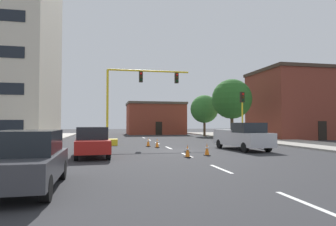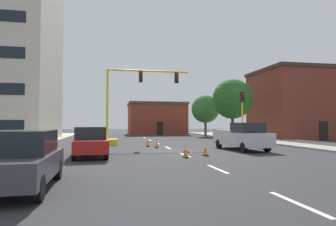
{
  "view_description": "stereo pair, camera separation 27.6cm",
  "coord_description": "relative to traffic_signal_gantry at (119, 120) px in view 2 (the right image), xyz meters",
  "views": [
    {
      "loc": [
        -4.76,
        -20.42,
        1.96
      ],
      "look_at": [
        0.94,
        7.32,
        2.94
      ],
      "focal_mm": 31.41,
      "sensor_mm": 36.0,
      "label": 1
    },
    {
      "loc": [
        -4.48,
        -20.47,
        1.96
      ],
      "look_at": [
        0.94,
        7.32,
        2.94
      ],
      "focal_mm": 31.41,
      "sensor_mm": 36.0,
      "label": 2
    }
  ],
  "objects": [
    {
      "name": "traffic_cone_roadside_d",
      "position": [
        3.51,
        -10.27,
        -1.84
      ],
      "size": [
        0.36,
        0.36,
        0.74
      ],
      "color": "black",
      "rests_on": "ground_plane"
    },
    {
      "name": "lane_stripe_seg_6",
      "position": [
        3.77,
        12.83,
        -2.2
      ],
      "size": [
        0.16,
        2.4,
        0.01
      ],
      "primitive_type": "cube",
      "color": "silver",
      "rests_on": "ground_plane"
    },
    {
      "name": "traffic_cone_roadside_a",
      "position": [
        2.35,
        -2.08,
        -1.84
      ],
      "size": [
        0.36,
        0.36,
        0.74
      ],
      "color": "black",
      "rests_on": "ground_plane"
    },
    {
      "name": "lane_stripe_seg_0",
      "position": [
        3.77,
        -20.17,
        -2.2
      ],
      "size": [
        0.16,
        2.4,
        0.01
      ],
      "primitive_type": "cube",
      "color": "silver",
      "rests_on": "ground_plane"
    },
    {
      "name": "traffic_cone_roadside_c",
      "position": [
        4.92,
        -9.57,
        -1.83
      ],
      "size": [
        0.36,
        0.36,
        0.75
      ],
      "color": "black",
      "rests_on": "ground_plane"
    },
    {
      "name": "pickup_truck_silver",
      "position": [
        8.69,
        -6.6,
        -1.23
      ],
      "size": [
        2.5,
        5.56,
        1.99
      ],
      "color": "#BCBCC1",
      "rests_on": "ground_plane"
    },
    {
      "name": "sedan_red_mid_left",
      "position": [
        -1.88,
        -8.96,
        -1.31
      ],
      "size": [
        2.19,
        4.63,
        1.74
      ],
      "color": "#B21E19",
      "rests_on": "ground_plane"
    },
    {
      "name": "lane_stripe_seg_2",
      "position": [
        3.77,
        -9.17,
        -2.2
      ],
      "size": [
        0.16,
        2.4,
        0.01
      ],
      "primitive_type": "cube",
      "color": "silver",
      "rests_on": "ground_plane"
    },
    {
      "name": "sidewalk_right",
      "position": [
        16.82,
        1.83,
        -2.13
      ],
      "size": [
        6.0,
        56.0,
        0.14
      ],
      "primitive_type": "cube",
      "color": "#9E998E",
      "rests_on": "ground_plane"
    },
    {
      "name": "ground_plane",
      "position": [
        3.77,
        -6.17,
        -2.2
      ],
      "size": [
        160.0,
        160.0,
        0.0
      ],
      "primitive_type": "plane",
      "color": "#2D2D30"
    },
    {
      "name": "lane_stripe_seg_1",
      "position": [
        3.77,
        -14.67,
        -2.2
      ],
      "size": [
        0.16,
        2.4,
        0.01
      ],
      "primitive_type": "cube",
      "color": "silver",
      "rests_on": "ground_plane"
    },
    {
      "name": "lane_stripe_seg_5",
      "position": [
        3.77,
        7.33,
        -2.2
      ],
      "size": [
        0.16,
        2.4,
        0.01
      ],
      "primitive_type": "cube",
      "color": "silver",
      "rests_on": "ground_plane"
    },
    {
      "name": "lane_stripe_seg_4",
      "position": [
        3.77,
        1.83,
        -2.2
      ],
      "size": [
        0.16,
        2.4,
        0.01
      ],
      "primitive_type": "cube",
      "color": "silver",
      "rests_on": "ground_plane"
    },
    {
      "name": "traffic_light_pole_right",
      "position": [
        11.02,
        -1.81,
        1.33
      ],
      "size": [
        0.32,
        0.47,
        4.8
      ],
      "color": "yellow",
      "rests_on": "ground_plane"
    },
    {
      "name": "traffic_signal_gantry",
      "position": [
        0.0,
        0.0,
        0.0
      ],
      "size": [
        8.34,
        1.2,
        6.83
      ],
      "color": "yellow",
      "rests_on": "ground_plane"
    },
    {
      "name": "building_row_right",
      "position": [
        23.06,
        7.18,
        2.21
      ],
      "size": [
        10.58,
        9.15,
        8.79
      ],
      "color": "brown",
      "rests_on": "ground_plane"
    },
    {
      "name": "building_brick_center",
      "position": [
        7.4,
        25.78,
        0.63
      ],
      "size": [
        10.18,
        7.93,
        5.63
      ],
      "color": "brown",
      "rests_on": "ground_plane"
    },
    {
      "name": "sedan_dark_gray_near_left",
      "position": [
        -3.32,
        -17.27,
        -1.31
      ],
      "size": [
        1.95,
        4.54,
        1.74
      ],
      "color": "#3D3D42",
      "rests_on": "ground_plane"
    },
    {
      "name": "tree_right_far",
      "position": [
        13.3,
        15.67,
        1.89
      ],
      "size": [
        4.2,
        4.2,
        6.21
      ],
      "color": "brown",
      "rests_on": "ground_plane"
    },
    {
      "name": "tree_right_mid",
      "position": [
        13.26,
        5.57,
        2.59
      ],
      "size": [
        4.66,
        4.66,
        7.13
      ],
      "color": "brown",
      "rests_on": "ground_plane"
    },
    {
      "name": "lane_stripe_seg_3",
      "position": [
        3.77,
        -3.67,
        -2.2
      ],
      "size": [
        0.16,
        2.4,
        0.01
      ],
      "primitive_type": "cube",
      "color": "silver",
      "rests_on": "ground_plane"
    },
    {
      "name": "traffic_cone_roadside_b",
      "position": [
        2.92,
        -3.25,
        -1.83
      ],
      "size": [
        0.36,
        0.36,
        0.75
      ],
      "color": "black",
      "rests_on": "ground_plane"
    },
    {
      "name": "sidewalk_left",
      "position": [
        -9.28,
        1.83,
        -2.13
      ],
      "size": [
        6.0,
        56.0,
        0.14
      ],
      "primitive_type": "cube",
      "color": "#B2ADA3",
      "rests_on": "ground_plane"
    }
  ]
}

